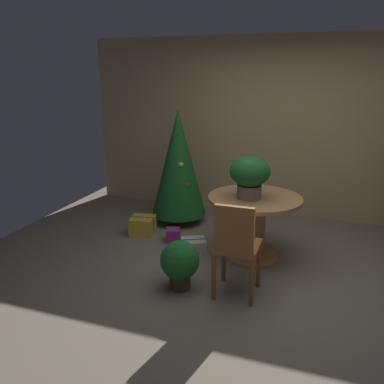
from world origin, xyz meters
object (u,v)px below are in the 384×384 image
object	(u,v)px
round_dining_table	(254,219)
flower_vase	(250,174)
holiday_tree	(178,163)
gift_box_purple	(173,235)
gift_box_cream	(194,244)
potted_plant	(180,262)
wooden_chair_near	(236,244)
gift_box_gold	(143,226)

from	to	relation	value
round_dining_table	flower_vase	xyz separation A→B (m)	(-0.06, -0.07, 0.54)
holiday_tree	gift_box_purple	distance (m)	1.06
holiday_tree	gift_box_cream	size ratio (longest dim) A/B	4.31
potted_plant	gift_box_cream	bearing A→B (deg)	100.86
flower_vase	potted_plant	distance (m)	1.22
gift_box_purple	gift_box_cream	distance (m)	0.34
potted_plant	gift_box_purple	bearing A→B (deg)	115.44
round_dining_table	potted_plant	xyz separation A→B (m)	(-0.56, -0.91, -0.20)
holiday_tree	gift_box_cream	distance (m)	1.25
potted_plant	round_dining_table	bearing A→B (deg)	58.51
holiday_tree	round_dining_table	bearing A→B (deg)	-34.11
gift_box_purple	round_dining_table	bearing A→B (deg)	-7.98
round_dining_table	wooden_chair_near	world-z (taller)	wooden_chair_near
flower_vase	gift_box_cream	xyz separation A→B (m)	(-0.68, 0.10, -0.96)
round_dining_table	gift_box_gold	distance (m)	1.59
holiday_tree	gift_box_gold	world-z (taller)	holiday_tree
round_dining_table	gift_box_purple	bearing A→B (deg)	172.02
wooden_chair_near	gift_box_gold	world-z (taller)	wooden_chair_near
round_dining_table	flower_vase	size ratio (longest dim) A/B	2.24
gift_box_gold	potted_plant	bearing A→B (deg)	-49.71
holiday_tree	gift_box_gold	distance (m)	1.00
gift_box_purple	gift_box_gold	world-z (taller)	gift_box_gold
round_dining_table	flower_vase	bearing A→B (deg)	-129.67
holiday_tree	potted_plant	size ratio (longest dim) A/B	3.22
holiday_tree	gift_box_purple	size ratio (longest dim) A/B	7.32
round_dining_table	holiday_tree	world-z (taller)	holiday_tree
round_dining_table	potted_plant	world-z (taller)	round_dining_table
holiday_tree	gift_box_cream	bearing A→B (deg)	-58.06
wooden_chair_near	gift_box_cream	xyz separation A→B (m)	(-0.74, 0.91, -0.49)
gift_box_purple	gift_box_cream	bearing A→B (deg)	-20.20
gift_box_purple	gift_box_gold	size ratio (longest dim) A/B	0.62
gift_box_purple	gift_box_gold	xyz separation A→B (m)	(-0.47, 0.09, 0.04)
holiday_tree	gift_box_cream	world-z (taller)	holiday_tree
flower_vase	potted_plant	size ratio (longest dim) A/B	0.94
gift_box_cream	potted_plant	bearing A→B (deg)	-79.14
wooden_chair_near	gift_box_cream	bearing A→B (deg)	128.87
gift_box_cream	round_dining_table	bearing A→B (deg)	-2.31
gift_box_cream	potted_plant	size ratio (longest dim) A/B	0.75
flower_vase	gift_box_gold	size ratio (longest dim) A/B	1.32
gift_box_cream	potted_plant	xyz separation A→B (m)	(0.18, -0.94, 0.22)
gift_box_cream	potted_plant	distance (m)	0.98
gift_box_gold	gift_box_purple	bearing A→B (deg)	-11.09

